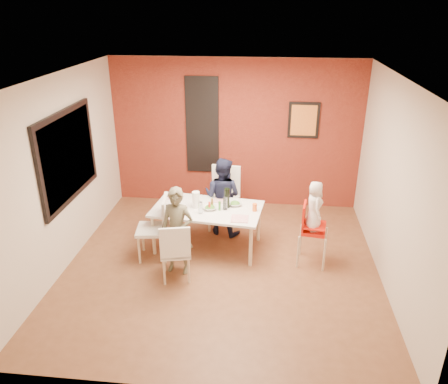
# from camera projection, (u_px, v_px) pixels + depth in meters

# --- Properties ---
(ground) EXTENTS (4.50, 4.50, 0.00)m
(ground) POSITION_uv_depth(u_px,v_px,m) (222.00, 265.00, 6.41)
(ground) COLOR brown
(ground) RESTS_ON ground
(ceiling) EXTENTS (4.50, 4.50, 0.02)m
(ceiling) POSITION_uv_depth(u_px,v_px,m) (221.00, 78.00, 5.33)
(ceiling) COLOR white
(ceiling) RESTS_ON wall_back
(wall_back) EXTENTS (4.50, 0.02, 2.70)m
(wall_back) POSITION_uv_depth(u_px,v_px,m) (235.00, 134.00, 7.92)
(wall_back) COLOR beige
(wall_back) RESTS_ON ground
(wall_front) EXTENTS (4.50, 0.02, 2.70)m
(wall_front) POSITION_uv_depth(u_px,v_px,m) (193.00, 277.00, 3.82)
(wall_front) COLOR beige
(wall_front) RESTS_ON ground
(wall_left) EXTENTS (0.02, 4.50, 2.70)m
(wall_left) POSITION_uv_depth(u_px,v_px,m) (62.00, 174.00, 6.09)
(wall_left) COLOR beige
(wall_left) RESTS_ON ground
(wall_right) EXTENTS (0.02, 4.50, 2.70)m
(wall_right) POSITION_uv_depth(u_px,v_px,m) (394.00, 187.00, 5.65)
(wall_right) COLOR beige
(wall_right) RESTS_ON ground
(brick_accent_wall) EXTENTS (4.50, 0.02, 2.70)m
(brick_accent_wall) POSITION_uv_depth(u_px,v_px,m) (235.00, 134.00, 7.90)
(brick_accent_wall) COLOR maroon
(brick_accent_wall) RESTS_ON ground
(picture_window_frame) EXTENTS (0.05, 1.70, 1.30)m
(picture_window_frame) POSITION_uv_depth(u_px,v_px,m) (68.00, 156.00, 6.19)
(picture_window_frame) COLOR black
(picture_window_frame) RESTS_ON wall_left
(picture_window_pane) EXTENTS (0.02, 1.55, 1.15)m
(picture_window_pane) POSITION_uv_depth(u_px,v_px,m) (69.00, 156.00, 6.19)
(picture_window_pane) COLOR black
(picture_window_pane) RESTS_ON wall_left
(glassblock_strip) EXTENTS (0.55, 0.03, 1.70)m
(glassblock_strip) POSITION_uv_depth(u_px,v_px,m) (202.00, 126.00, 7.88)
(glassblock_strip) COLOR #B5BEC5
(glassblock_strip) RESTS_ON wall_back
(glassblock_surround) EXTENTS (0.60, 0.03, 1.76)m
(glassblock_surround) POSITION_uv_depth(u_px,v_px,m) (202.00, 126.00, 7.88)
(glassblock_surround) COLOR black
(glassblock_surround) RESTS_ON wall_back
(art_print_frame) EXTENTS (0.54, 0.03, 0.64)m
(art_print_frame) POSITION_uv_depth(u_px,v_px,m) (304.00, 120.00, 7.64)
(art_print_frame) COLOR black
(art_print_frame) RESTS_ON wall_back
(art_print_canvas) EXTENTS (0.44, 0.01, 0.54)m
(art_print_canvas) POSITION_uv_depth(u_px,v_px,m) (304.00, 120.00, 7.63)
(art_print_canvas) COLOR orange
(art_print_canvas) RESTS_ON wall_back
(dining_table) EXTENTS (1.73, 1.09, 0.68)m
(dining_table) POSITION_uv_depth(u_px,v_px,m) (207.00, 211.00, 6.65)
(dining_table) COLOR white
(dining_table) RESTS_ON ground
(chair_near) EXTENTS (0.49, 0.49, 0.88)m
(chair_near) POSITION_uv_depth(u_px,v_px,m) (175.00, 250.00, 5.88)
(chair_near) COLOR white
(chair_near) RESTS_ON ground
(chair_far) EXTENTS (0.54, 0.54, 1.05)m
(chair_far) POSITION_uv_depth(u_px,v_px,m) (225.00, 194.00, 7.35)
(chair_far) COLOR white
(chair_far) RESTS_ON ground
(chair_left) EXTENTS (0.51, 0.51, 0.98)m
(chair_left) POSITION_uv_depth(u_px,v_px,m) (158.00, 224.00, 6.42)
(chair_left) COLOR silver
(chair_left) RESTS_ON ground
(high_chair) EXTENTS (0.45, 0.45, 0.94)m
(high_chair) POSITION_uv_depth(u_px,v_px,m) (311.00, 228.00, 6.28)
(high_chair) COLOR red
(high_chair) RESTS_ON ground
(child_near) EXTENTS (0.51, 0.37, 1.28)m
(child_near) POSITION_uv_depth(u_px,v_px,m) (177.00, 231.00, 6.04)
(child_near) COLOR brown
(child_near) RESTS_ON ground
(child_far) EXTENTS (0.76, 0.67, 1.31)m
(child_far) POSITION_uv_depth(u_px,v_px,m) (222.00, 196.00, 7.09)
(child_far) COLOR black
(child_far) RESTS_ON ground
(toddler) EXTENTS (0.29, 0.39, 0.73)m
(toddler) POSITION_uv_depth(u_px,v_px,m) (314.00, 206.00, 6.13)
(toddler) COLOR silver
(toddler) RESTS_ON high_chair
(plate_near_left) EXTENTS (0.25, 0.25, 0.01)m
(plate_near_left) POSITION_uv_depth(u_px,v_px,m) (176.00, 216.00, 6.37)
(plate_near_left) COLOR silver
(plate_near_left) RESTS_ON dining_table
(plate_far_mid) EXTENTS (0.24, 0.24, 0.01)m
(plate_far_mid) POSITION_uv_depth(u_px,v_px,m) (220.00, 200.00, 6.87)
(plate_far_mid) COLOR white
(plate_far_mid) RESTS_ON dining_table
(plate_near_right) EXTENTS (0.25, 0.25, 0.01)m
(plate_near_right) POSITION_uv_depth(u_px,v_px,m) (240.00, 219.00, 6.29)
(plate_near_right) COLOR white
(plate_near_right) RESTS_ON dining_table
(plate_far_left) EXTENTS (0.28, 0.28, 0.01)m
(plate_far_left) POSITION_uv_depth(u_px,v_px,m) (173.00, 196.00, 7.01)
(plate_far_left) COLOR white
(plate_far_left) RESTS_ON dining_table
(salad_bowl_a) EXTENTS (0.24, 0.24, 0.05)m
(salad_bowl_a) POSITION_uv_depth(u_px,v_px,m) (210.00, 208.00, 6.57)
(salad_bowl_a) COLOR white
(salad_bowl_a) RESTS_ON dining_table
(salad_bowl_b) EXTENTS (0.27, 0.27, 0.05)m
(salad_bowl_b) POSITION_uv_depth(u_px,v_px,m) (235.00, 204.00, 6.70)
(salad_bowl_b) COLOR silver
(salad_bowl_b) RESTS_ON dining_table
(wine_bottle) EXTENTS (0.08, 0.08, 0.31)m
(wine_bottle) POSITION_uv_depth(u_px,v_px,m) (227.00, 198.00, 6.58)
(wine_bottle) COLOR black
(wine_bottle) RESTS_ON dining_table
(wine_glass_a) EXTENTS (0.06, 0.06, 0.18)m
(wine_glass_a) POSITION_uv_depth(u_px,v_px,m) (200.00, 208.00, 6.43)
(wine_glass_a) COLOR silver
(wine_glass_a) RESTS_ON dining_table
(wine_glass_b) EXTENTS (0.07, 0.07, 0.20)m
(wine_glass_b) POSITION_uv_depth(u_px,v_px,m) (225.00, 204.00, 6.54)
(wine_glass_b) COLOR white
(wine_glass_b) RESTS_ON dining_table
(paper_towel_roll) EXTENTS (0.11, 0.11, 0.26)m
(paper_towel_roll) POSITION_uv_depth(u_px,v_px,m) (196.00, 200.00, 6.59)
(paper_towel_roll) COLOR white
(paper_towel_roll) RESTS_ON dining_table
(condiment_red) EXTENTS (0.04, 0.04, 0.14)m
(condiment_red) POSITION_uv_depth(u_px,v_px,m) (209.00, 206.00, 6.52)
(condiment_red) COLOR red
(condiment_red) RESTS_ON dining_table
(condiment_green) EXTENTS (0.04, 0.04, 0.14)m
(condiment_green) POSITION_uv_depth(u_px,v_px,m) (220.00, 206.00, 6.53)
(condiment_green) COLOR #357727
(condiment_green) RESTS_ON dining_table
(condiment_brown) EXTENTS (0.04, 0.04, 0.15)m
(condiment_brown) POSITION_uv_depth(u_px,v_px,m) (212.00, 203.00, 6.61)
(condiment_brown) COLOR brown
(condiment_brown) RESTS_ON dining_table
(sippy_cup) EXTENTS (0.07, 0.07, 0.12)m
(sippy_cup) POSITION_uv_depth(u_px,v_px,m) (255.00, 207.00, 6.51)
(sippy_cup) COLOR orange
(sippy_cup) RESTS_ON dining_table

